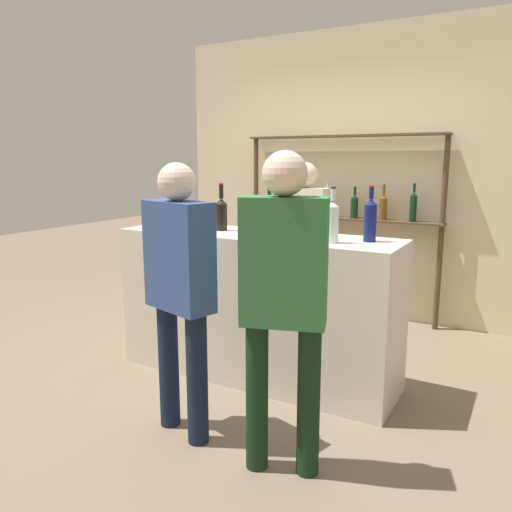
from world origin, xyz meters
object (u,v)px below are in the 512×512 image
Objects in this scene: counter_bottle_2 at (183,213)px; ice_bucket at (292,218)px; customer_center at (180,281)px; server_behind_counter at (304,240)px; counter_bottle_1 at (269,216)px; counter_bottle_3 at (332,221)px; counter_bottle_4 at (221,213)px; counter_bottle_0 at (370,219)px; cork_jar at (272,221)px; customer_right at (284,290)px.

ice_bucket is at bearing 12.08° from counter_bottle_2.
server_behind_counter is (0.04, 1.58, 0.01)m from customer_center.
counter_bottle_1 is 0.52m from counter_bottle_3.
counter_bottle_3 reaches higher than counter_bottle_4.
counter_bottle_0 is 1.03× the size of counter_bottle_2.
customer_center is at bearing -53.84° from counter_bottle_2.
server_behind_counter reaches higher than cork_jar.
customer_right reaches higher than counter_bottle_4.
counter_bottle_4 is (-0.90, 0.12, -0.01)m from counter_bottle_3.
customer_center is at bearing -104.15° from ice_bucket.
counter_bottle_3 is 1.40× the size of ice_bucket.
counter_bottle_0 is at bearing 40.98° from counter_bottle_3.
counter_bottle_3 is (-0.19, -0.16, -0.00)m from counter_bottle_0.
counter_bottle_2 is (-0.62, -0.16, 0.01)m from counter_bottle_1.
counter_bottle_0 is 1.03× the size of counter_bottle_4.
customer_right is at bearing -58.44° from counter_bottle_1.
server_behind_counter reaches higher than counter_bottle_3.
server_behind_counter is (-0.73, 0.62, -0.28)m from counter_bottle_0.
counter_bottle_0 is 1.00m from server_behind_counter.
ice_bucket is at bearing 158.14° from counter_bottle_3.
cork_jar is (-0.05, 0.13, -0.05)m from counter_bottle_1.
customer_center is 0.65m from customer_right.
counter_bottle_4 is at bearing -178.71° from ice_bucket.
counter_bottle_4 is (-0.39, -0.00, 0.00)m from counter_bottle_1.
counter_bottle_4 is at bearing -177.84° from counter_bottle_0.
counter_bottle_0 reaches higher than counter_bottle_2.
customer_center reaches higher than counter_bottle_4.
counter_bottle_2 is at bearing -167.92° from ice_bucket.
counter_bottle_1 is at bearing 165.99° from counter_bottle_3.
counter_bottle_0 is at bearing -6.76° from cork_jar.
counter_bottle_1 is at bearing 13.47° from customer_right.
server_behind_counter is at bearing 54.15° from counter_bottle_2.
counter_bottle_1 is at bearing -176.96° from counter_bottle_0.
counter_bottle_3 is 0.61m from cork_jar.
customer_right is 1.04× the size of server_behind_counter.
counter_bottle_3 is 0.23× the size of server_behind_counter.
counter_bottle_0 is 0.22× the size of customer_right.
customer_right is (-0.11, -0.99, -0.24)m from counter_bottle_0.
server_behind_counter is (0.02, 0.53, -0.21)m from cork_jar.
customer_center reaches higher than ice_bucket.
counter_bottle_2 is at bearing -171.47° from counter_bottle_0.
customer_right is (0.98, -0.95, -0.23)m from counter_bottle_4.
counter_bottle_0 is 1.33m from counter_bottle_2.
customer_center is 1.00× the size of server_behind_counter.
counter_bottle_3 reaches higher than ice_bucket.
cork_jar is 0.10× the size of server_behind_counter.
counter_bottle_1 is at bearing 14.52° from counter_bottle_2.
counter_bottle_4 is 1.39m from customer_right.
ice_bucket is (0.79, 0.17, -0.01)m from counter_bottle_2.
ice_bucket is at bearing -28.14° from cork_jar.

